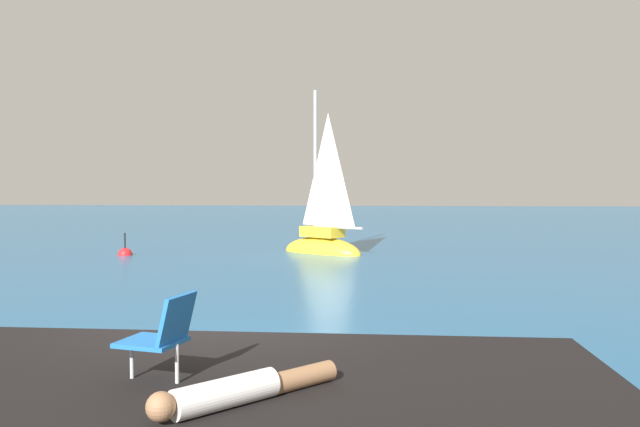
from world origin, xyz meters
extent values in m
plane|color=#236093|center=(0.00, 0.00, 0.00)|extent=(160.00, 160.00, 0.00)
cube|color=black|center=(0.56, -2.91, 0.42)|extent=(7.51, 3.82, 0.83)
cube|color=black|center=(2.24, -0.57, 0.00)|extent=(1.32, 1.03, 0.81)
cube|color=black|center=(3.68, -1.14, 0.00)|extent=(1.54, 1.67, 1.07)
ellipsoid|color=yellow|center=(0.04, 15.89, 0.00)|extent=(3.75, 3.13, 1.27)
cube|color=yellow|center=(0.04, 15.89, 0.84)|extent=(1.83, 1.64, 0.41)
cylinder|color=#B7B7BC|center=(-0.25, 16.08, 3.51)|extent=(0.14, 0.14, 5.75)
cylinder|color=#B2B2B7|center=(0.70, 15.43, 1.04)|extent=(1.96, 1.40, 0.11)
pyramid|color=silver|center=(0.28, 15.72, 3.28)|extent=(1.56, 1.10, 4.37)
cylinder|color=white|center=(0.86, -3.58, 0.95)|extent=(0.80, 0.81, 0.24)
cylinder|color=#9E704C|center=(1.39, -3.04, 0.92)|extent=(0.62, 0.63, 0.18)
sphere|color=#9E704C|center=(0.48, -3.97, 0.97)|extent=(0.22, 0.22, 0.22)
cube|color=blue|center=(0.04, -2.94, 1.18)|extent=(0.62, 0.59, 0.04)
cube|color=blue|center=(0.29, -3.00, 1.41)|extent=(0.26, 0.50, 0.45)
cylinder|color=silver|center=(-0.17, -2.90, 1.01)|extent=(0.04, 0.04, 0.35)
cylinder|color=silver|center=(0.29, -3.00, 1.01)|extent=(0.04, 0.04, 0.35)
sphere|color=red|center=(-7.37, 14.45, 0.00)|extent=(0.56, 0.56, 0.56)
cylinder|color=black|center=(-7.37, 14.45, 0.55)|extent=(0.06, 0.06, 0.60)
camera|label=1|loc=(2.01, -8.30, 2.56)|focal=34.80mm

